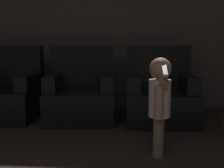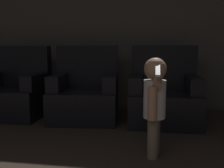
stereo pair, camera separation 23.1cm
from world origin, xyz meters
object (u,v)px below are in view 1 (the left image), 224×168
object	(u,v)px
armchair_left	(7,93)
armchair_middle	(81,94)
person_toddler	(160,98)
armchair_right	(159,96)

from	to	relation	value
armchair_left	armchair_middle	distance (m)	1.02
armchair_middle	person_toddler	size ratio (longest dim) A/B	1.15
armchair_right	person_toddler	xyz separation A→B (m)	(-0.12, -1.08, 0.17)
armchair_left	armchair_right	distance (m)	2.04
armchair_left	armchair_right	world-z (taller)	same
person_toddler	armchair_right	bearing A→B (deg)	-177.48
armchair_middle	armchair_right	bearing A→B (deg)	-5.60
armchair_middle	armchair_right	xyz separation A→B (m)	(1.02, 0.00, 0.00)
armchair_right	armchair_middle	bearing A→B (deg)	178.91
armchair_left	armchair_middle	xyz separation A→B (m)	(1.02, -0.00, 0.00)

